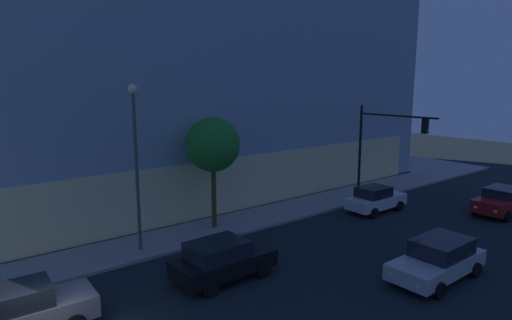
% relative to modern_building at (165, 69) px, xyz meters
% --- Properties ---
extents(modern_building, '(35.53, 24.94, 18.48)m').
position_rel_modern_building_xyz_m(modern_building, '(0.00, 0.00, 0.00)').
color(modern_building, '#4C4C51').
rests_on(modern_building, ground).
extents(traffic_light_far_corner, '(0.43, 5.54, 6.45)m').
position_rel_modern_building_xyz_m(traffic_light_far_corner, '(7.06, -16.74, -4.69)').
color(traffic_light_far_corner, black).
rests_on(traffic_light_far_corner, sidewalk_corner).
extents(street_lamp_sidewalk, '(0.44, 0.44, 7.92)m').
position_rel_modern_building_xyz_m(street_lamp_sidewalk, '(-8.95, -14.62, -4.03)').
color(street_lamp_sidewalk, '#4B4B4B').
rests_on(street_lamp_sidewalk, sidewalk_corner).
extents(sidewalk_tree, '(2.97, 2.97, 6.15)m').
position_rel_modern_building_xyz_m(sidewalk_tree, '(-4.32, -14.03, -4.37)').
color(sidewalk_tree, '#4A3C1E').
rests_on(sidewalk_tree, sidewalk_corner).
extents(car_grey, '(4.46, 2.11, 1.75)m').
position_rel_modern_building_xyz_m(car_grey, '(-14.90, -18.97, -8.25)').
color(car_grey, slate).
rests_on(car_grey, ground).
extents(car_black, '(4.34, 2.29, 1.69)m').
position_rel_modern_building_xyz_m(car_black, '(-7.44, -19.48, -8.28)').
color(car_black, black).
rests_on(car_black, ground).
extents(car_silver, '(4.76, 2.20, 1.67)m').
position_rel_modern_building_xyz_m(car_silver, '(-0.24, -25.01, -8.30)').
color(car_silver, '#B7BABF').
rests_on(car_silver, ground).
extents(car_white, '(4.18, 2.01, 1.64)m').
position_rel_modern_building_xyz_m(car_white, '(5.63, -17.47, -8.34)').
color(car_white, silver).
rests_on(car_white, ground).
extents(car_red, '(4.26, 2.22, 1.65)m').
position_rel_modern_building_xyz_m(car_red, '(11.37, -22.64, -8.30)').
color(car_red, maroon).
rests_on(car_red, ground).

